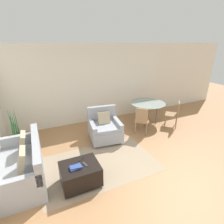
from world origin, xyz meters
TOP-DOWN VIEW (x-y plane):
  - ground_plane at (0.00, 0.00)m, footprint 20.00×20.00m
  - wall_back at (0.00, 3.36)m, footprint 12.00×0.06m
  - area_rug at (-0.89, 0.80)m, footprint 2.74×1.70m
  - couch at (-2.52, 1.01)m, footprint 0.87×1.72m
  - armchair at (-0.31, 1.87)m, footprint 1.00×1.03m
  - ottoman at (-1.47, 0.37)m, footprint 0.77×0.63m
  - book_stack at (-1.56, 0.32)m, footprint 0.26×0.18m
  - tv_remote_primary at (-1.40, 0.54)m, footprint 0.13×0.12m
  - tv_remote_secondary at (-1.36, 0.36)m, footprint 0.08×0.16m
  - potted_plant at (-2.71, 2.37)m, footprint 0.33×0.33m
  - dining_table at (1.55, 2.33)m, footprint 1.25×1.25m
  - dining_chair_near_left at (0.89, 1.66)m, footprint 0.59×0.59m
  - dining_chair_near_right at (2.22, 1.66)m, footprint 0.59×0.59m

SIDE VIEW (x-z plane):
  - ground_plane at x=0.00m, z-range 0.00..0.00m
  - area_rug at x=-0.89m, z-range 0.00..0.01m
  - ottoman at x=-1.47m, z-range 0.02..0.48m
  - couch at x=-2.52m, z-range -0.14..0.76m
  - potted_plant at x=-2.71m, z-range -0.31..0.94m
  - armchair at x=-0.31m, z-range -0.12..0.82m
  - tv_remote_primary at x=-1.40m, z-range 0.46..0.47m
  - tv_remote_secondary at x=-1.36m, z-range 0.46..0.47m
  - book_stack at x=-1.56m, z-range 0.46..0.51m
  - dining_chair_near_left at x=0.89m, z-range 0.07..0.97m
  - dining_chair_near_right at x=2.22m, z-range 0.07..0.97m
  - dining_table at x=1.55m, z-range 0.31..1.07m
  - wall_back at x=0.00m, z-range 0.00..2.75m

